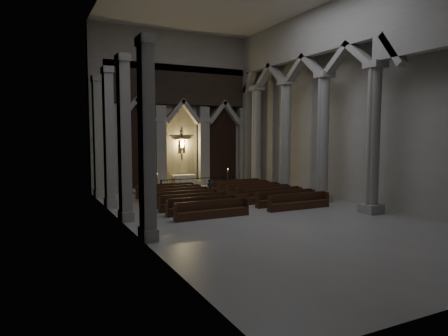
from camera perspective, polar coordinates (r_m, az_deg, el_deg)
name	(u,v)px	position (r m, az deg, el deg)	size (l,w,h in m)	color
room	(260,69)	(21.34, 5.21, 13.90)	(24.00, 24.10, 12.00)	gray
sanctuary_wall	(182,103)	(31.58, -5.98, 9.17)	(14.00, 0.77, 12.00)	gray
right_arcade	(326,75)	(25.65, 14.39, 12.76)	(1.00, 24.00, 12.00)	gray
left_pilasters	(116,140)	(21.89, -15.18, 3.82)	(0.60, 13.00, 8.03)	gray
sanctuary_step	(187,188)	(30.91, -5.26, -2.88)	(8.50, 2.60, 0.15)	gray
altar	(184,180)	(31.40, -5.77, -1.78)	(1.78, 0.71, 0.91)	beige
altar_rail	(193,182)	(29.75, -4.45, -2.06)	(5.01, 0.09, 0.98)	black
candle_stand_left	(158,189)	(28.40, -9.46, -2.96)	(0.25, 0.25, 1.47)	olive
candle_stand_right	(228,183)	(31.11, 0.54, -2.15)	(0.27, 0.27, 1.58)	olive
pews	(226,198)	(24.84, 0.31, -4.28)	(9.41, 8.00, 0.89)	black
worshipper	(210,188)	(26.80, -2.04, -2.92)	(0.44, 0.29, 1.22)	black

